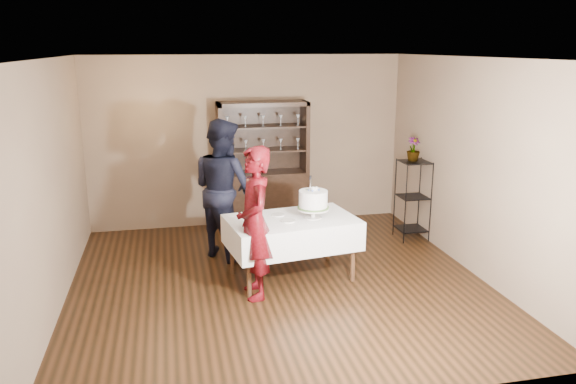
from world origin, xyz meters
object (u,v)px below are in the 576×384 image
Objects in this scene: cake_table at (292,233)px; woman at (255,223)px; man at (223,188)px; potted_plant at (413,149)px; cake at (313,201)px; china_hutch at (263,186)px; plant_etagere at (413,197)px.

woman reaches higher than cake_table.
woman is 0.93× the size of man.
woman is 3.05m from potted_plant.
man is 1.42m from cake.
china_hutch is at bearing 89.70° from cake_table.
plant_etagere is 2.35m from cake_table.
woman is (-0.52, -0.42, 0.29)m from cake_table.
man is 2.84m from potted_plant.
china_hutch is 2.12m from cake_table.
cake_table is at bearing -152.90° from plant_etagere.
plant_etagere is 2.16m from cake.
woman is at bearing -149.59° from potted_plant.
cake is (-1.83, -1.10, 0.34)m from plant_etagere.
china_hutch is at bearing 165.11° from woman.
china_hutch is 2.33m from plant_etagere.
cake_table is 0.95× the size of woman.
china_hutch reaches higher than plant_etagere.
woman is at bearing -101.85° from china_hutch.
china_hutch reaches higher than cake_table.
cake_table is at bearing -178.68° from man.
man is (-0.75, -1.14, 0.29)m from china_hutch.
potted_plant reaches higher than plant_etagere.
woman is 1.41m from man.
cake is (1.00, -1.01, 0.04)m from man.
china_hutch reaches higher than cake.
man is (-0.73, 0.98, 0.36)m from cake_table.
woman reaches higher than cake.
cake_table is 4.80× the size of potted_plant.
cake_table is 0.73m from woman.
china_hutch is at bearing 153.17° from plant_etagere.
china_hutch is 1.39m from man.
man is 3.50× the size of cake.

